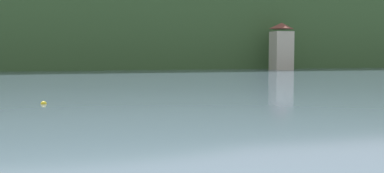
# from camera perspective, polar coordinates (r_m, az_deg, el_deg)

# --- Properties ---
(wooded_hillside) EXTENTS (352.00, 58.29, 47.82)m
(wooded_hillside) POSITION_cam_1_polar(r_m,az_deg,el_deg) (133.77, -15.12, 5.79)
(wooded_hillside) COLOR #38562D
(wooded_hillside) RESTS_ON ground_plane
(shore_building_central) EXTENTS (4.55, 4.19, 10.69)m
(shore_building_central) POSITION_cam_1_polar(r_m,az_deg,el_deg) (106.23, 11.13, 4.88)
(shore_building_central) COLOR #BCB29E
(shore_building_central) RESTS_ON ground_plane
(mooring_buoy_mid) EXTENTS (0.41, 0.41, 0.41)m
(mooring_buoy_mid) POSITION_cam_1_polar(r_m,az_deg,el_deg) (33.60, -18.08, -2.11)
(mooring_buoy_mid) COLOR yellow
(mooring_buoy_mid) RESTS_ON ground_plane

